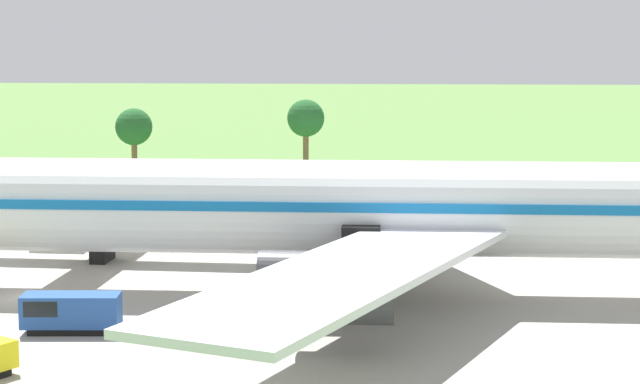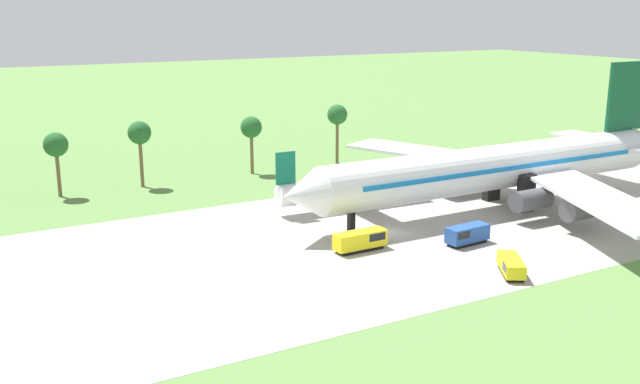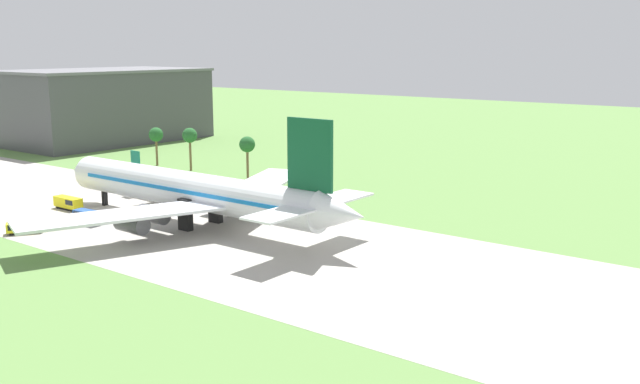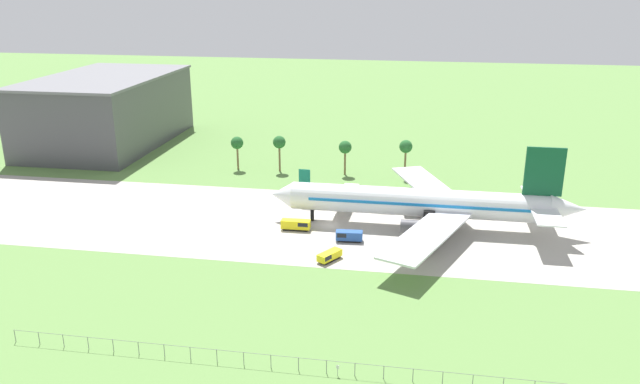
{
  "view_description": "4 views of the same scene",
  "coord_description": "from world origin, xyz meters",
  "px_view_note": "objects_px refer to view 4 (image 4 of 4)",
  "views": [
    {
      "loc": [
        24.19,
        -72.13,
        17.34
      ],
      "look_at": [
        19.11,
        2.14,
        6.86
      ],
      "focal_mm": 65.0,
      "sensor_mm": 36.0,
      "label": 1
    },
    {
      "loc": [
        -49.36,
        -70.03,
        27.26
      ],
      "look_at": [
        -8.78,
        2.14,
        5.86
      ],
      "focal_mm": 40.0,
      "sensor_mm": 36.0,
      "label": 2
    },
    {
      "loc": [
        108.05,
        -77.55,
        29.44
      ],
      "look_at": [
        46.99,
        2.14,
        8.95
      ],
      "focal_mm": 40.0,
      "sensor_mm": 36.0,
      "label": 3
    },
    {
      "loc": [
        19.46,
        -128.64,
        52.48
      ],
      "look_at": [
        -3.01,
        5.0,
        6.0
      ],
      "focal_mm": 35.0,
      "sensor_mm": 36.0,
      "label": 4
    }
  ],
  "objects_px": {
    "regional_aircraft": "(345,196)",
    "catering_van": "(329,256)",
    "terminal_building": "(107,110)",
    "fuel_truck": "(348,236)",
    "baggage_tug": "(297,225)",
    "no_stopping_sign": "(338,369)",
    "jet_airliner": "(425,203)"
  },
  "relations": [
    {
      "from": "regional_aircraft",
      "to": "jet_airliner",
      "type": "bearing_deg",
      "value": -27.88
    },
    {
      "from": "regional_aircraft",
      "to": "catering_van",
      "type": "xyz_separation_m",
      "value": [
        0.84,
        -30.75,
        -1.92
      ]
    },
    {
      "from": "regional_aircraft",
      "to": "catering_van",
      "type": "distance_m",
      "value": 30.82
    },
    {
      "from": "jet_airliner",
      "to": "fuel_truck",
      "type": "distance_m",
      "value": 19.35
    },
    {
      "from": "baggage_tug",
      "to": "catering_van",
      "type": "relative_size",
      "value": 1.12
    },
    {
      "from": "regional_aircraft",
      "to": "no_stopping_sign",
      "type": "distance_m",
      "value": 68.0
    },
    {
      "from": "catering_van",
      "to": "terminal_building",
      "type": "bearing_deg",
      "value": 137.61
    },
    {
      "from": "fuel_truck",
      "to": "terminal_building",
      "type": "relative_size",
      "value": 0.09
    },
    {
      "from": "terminal_building",
      "to": "no_stopping_sign",
      "type": "bearing_deg",
      "value": -51.09
    },
    {
      "from": "jet_airliner",
      "to": "terminal_building",
      "type": "xyz_separation_m",
      "value": [
        -104.67,
        58.24,
        5.51
      ]
    },
    {
      "from": "baggage_tug",
      "to": "catering_van",
      "type": "height_order",
      "value": "baggage_tug"
    },
    {
      "from": "jet_airliner",
      "to": "terminal_building",
      "type": "bearing_deg",
      "value": 150.91
    },
    {
      "from": "catering_van",
      "to": "fuel_truck",
      "type": "bearing_deg",
      "value": 75.84
    },
    {
      "from": "jet_airliner",
      "to": "catering_van",
      "type": "height_order",
      "value": "jet_airliner"
    },
    {
      "from": "regional_aircraft",
      "to": "catering_van",
      "type": "bearing_deg",
      "value": -88.43
    },
    {
      "from": "regional_aircraft",
      "to": "terminal_building",
      "type": "xyz_separation_m",
      "value": [
        -85.62,
        48.16,
        8.37
      ]
    },
    {
      "from": "jet_airliner",
      "to": "baggage_tug",
      "type": "distance_m",
      "value": 28.62
    },
    {
      "from": "baggage_tug",
      "to": "fuel_truck",
      "type": "distance_m",
      "value": 12.71
    },
    {
      "from": "regional_aircraft",
      "to": "baggage_tug",
      "type": "height_order",
      "value": "regional_aircraft"
    },
    {
      "from": "baggage_tug",
      "to": "terminal_building",
      "type": "distance_m",
      "value": 100.93
    },
    {
      "from": "baggage_tug",
      "to": "regional_aircraft",
      "type": "bearing_deg",
      "value": 62.23
    },
    {
      "from": "jet_airliner",
      "to": "fuel_truck",
      "type": "bearing_deg",
      "value": -146.19
    },
    {
      "from": "fuel_truck",
      "to": "baggage_tug",
      "type": "bearing_deg",
      "value": 160.11
    },
    {
      "from": "baggage_tug",
      "to": "fuel_truck",
      "type": "relative_size",
      "value": 1.12
    },
    {
      "from": "catering_van",
      "to": "no_stopping_sign",
      "type": "height_order",
      "value": "catering_van"
    },
    {
      "from": "jet_airliner",
      "to": "regional_aircraft",
      "type": "bearing_deg",
      "value": 152.12
    },
    {
      "from": "regional_aircraft",
      "to": "catering_van",
      "type": "relative_size",
      "value": 3.98
    },
    {
      "from": "regional_aircraft",
      "to": "no_stopping_sign",
      "type": "xyz_separation_m",
      "value": [
        7.78,
        -67.52,
        -1.87
      ]
    },
    {
      "from": "no_stopping_sign",
      "to": "terminal_building",
      "type": "xyz_separation_m",
      "value": [
        -93.4,
        115.69,
        10.25
      ]
    },
    {
      "from": "fuel_truck",
      "to": "catering_van",
      "type": "distance_m",
      "value": 10.53
    },
    {
      "from": "jet_airliner",
      "to": "catering_van",
      "type": "bearing_deg",
      "value": -131.36
    },
    {
      "from": "fuel_truck",
      "to": "no_stopping_sign",
      "type": "distance_m",
      "value": 47.19
    }
  ]
}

